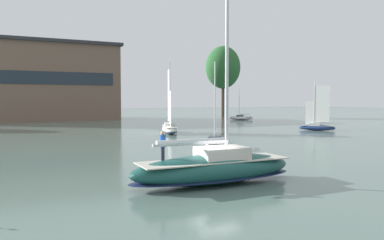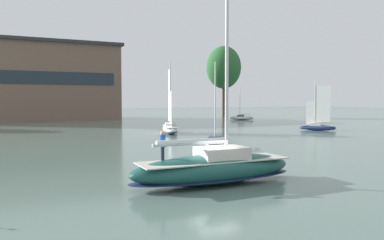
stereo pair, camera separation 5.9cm
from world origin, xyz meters
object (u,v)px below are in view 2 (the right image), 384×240
Objects in this scene: sailboat_moored_near_marina at (215,143)px; sailboat_moored_outer_mooring at (317,126)px; sailboat_main at (215,167)px; sailboat_moored_mid_channel at (242,118)px; sailboat_moored_far_slip at (170,127)px; tree_shore_left at (224,68)px.

sailboat_moored_near_marina reaches higher than sailboat_moored_outer_mooring.
sailboat_main is at bearing -141.36° from sailboat_moored_outer_mooring.
sailboat_moored_mid_channel is at bearing 79.17° from sailboat_moored_outer_mooring.
sailboat_moored_far_slip reaches higher than sailboat_moored_outer_mooring.
sailboat_main is 1.65× the size of sailboat_moored_near_marina.
sailboat_main is 1.76× the size of sailboat_moored_mid_channel.
sailboat_moored_mid_channel is (38.62, 57.38, -0.41)m from sailboat_main.
sailboat_moored_mid_channel is at bearing 56.06° from sailboat_main.
tree_shore_left reaches higher than sailboat_moored_outer_mooring.
tree_shore_left reaches higher than sailboat_moored_far_slip.
sailboat_moored_near_marina is at bearing -97.83° from sailboat_moored_far_slip.
sailboat_moored_mid_channel is (31.40, 44.27, -0.03)m from sailboat_moored_near_marina.
tree_shore_left is at bearing 79.26° from sailboat_moored_outer_mooring.
tree_shore_left is 2.30× the size of sailboat_moored_near_marina.
sailboat_moored_near_marina is 1.06× the size of sailboat_moored_mid_channel.
sailboat_moored_far_slip is (9.72, 31.28, -0.11)m from sailboat_main.
sailboat_moored_far_slip is at bearing -128.72° from tree_shore_left.
sailboat_moored_far_slip reaches higher than sailboat_moored_mid_channel.
sailboat_moored_far_slip is 1.31× the size of sailboat_moored_outer_mooring.
sailboat_main reaches higher than sailboat_moored_mid_channel.
sailboat_moored_mid_channel is (-2.40, -12.95, -13.08)m from tree_shore_left.
sailboat_moored_outer_mooring is at bearing -100.83° from sailboat_moored_mid_channel.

